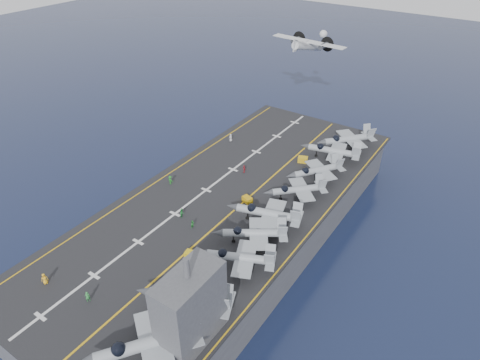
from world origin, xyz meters
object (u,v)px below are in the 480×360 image
Objects in this scene: island_superstructure at (190,301)px; fighter_jet_0 at (147,343)px; transport_plane at (308,46)px; tow_cart_a at (191,255)px.

fighter_jet_0 is (-2.93, -5.64, -4.63)m from island_superstructure.
transport_plane is at bearing 106.83° from island_superstructure.
island_superstructure reaches higher than fighter_jet_0.
fighter_jet_0 is at bearing -67.20° from tow_cart_a.
transport_plane reaches higher than island_superstructure.
island_superstructure is 6.47× the size of tow_cart_a.
transport_plane is (-25.25, 83.46, 9.77)m from island_superstructure.
tow_cart_a is (-7.53, 17.91, -2.24)m from fighter_jet_0.
tow_cart_a is (-10.46, 12.26, -6.87)m from island_superstructure.
tow_cart_a is at bearing -78.26° from transport_plane.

